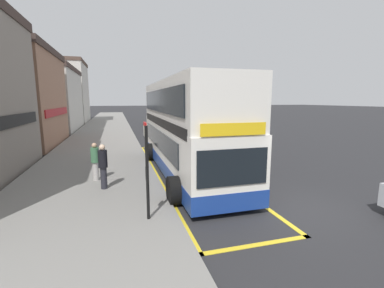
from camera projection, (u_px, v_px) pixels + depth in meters
The scene contains 10 objects.
ground_plane at pixel (156, 124), 39.03m from camera, with size 260.00×260.00×0.00m, color #28282B.
pavement_near at pixel (107, 125), 37.12m from camera, with size 6.00×76.00×0.14m, color gray.
double_decker_bus at pixel (185, 131), 12.84m from camera, with size 3.26×11.12×4.40m.
bus_bay_markings at pixel (184, 170), 13.38m from camera, with size 3.09×14.66×0.01m.
bus_stop_sign at pixel (147, 164), 7.44m from camera, with size 0.09×0.51×2.78m.
terrace_corner at pixel (30, 99), 30.41m from camera, with size 10.25×11.86×8.23m.
terrace_annex at pixel (56, 92), 41.36m from camera, with size 9.08×9.75×10.49m.
parked_car_white_distant at pixel (170, 114), 52.09m from camera, with size 2.09×4.20×1.62m.
pedestrian_waiting_near_sign at pixel (103, 165), 10.08m from camera, with size 0.34×0.34×1.74m.
pedestrian_further_back at pixel (95, 160), 11.17m from camera, with size 0.34×0.34×1.62m.
Camera 1 is at (-5.64, -6.93, 3.54)m, focal length 24.65 mm.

